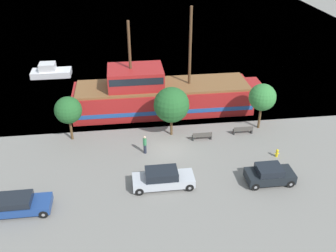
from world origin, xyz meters
The scene contains 14 objects.
ground_plane centered at (0.00, 0.00, 0.00)m, with size 160.00×160.00×0.00m, color gray.
water_surface centered at (0.00, 44.00, 0.00)m, with size 80.00×80.00×0.00m, color #38667F.
pirate_ship centered at (0.06, 7.67, 1.86)m, with size 20.26×5.11×11.10m.
moored_boat_dockside centered at (-13.30, 19.14, 0.65)m, with size 5.08×2.33×1.78m.
parked_car_curb_front centered at (7.35, -5.93, 0.74)m, with size 3.80×1.91×1.50m.
parked_car_curb_mid centered at (-12.04, -6.93, 0.67)m, with size 4.82×1.95×1.33m.
parked_car_curb_rear centered at (-1.20, -5.38, 0.77)m, with size 4.85×1.88×1.57m.
fire_hydrant centered at (9.34, -2.58, 0.41)m, with size 0.42×0.25×0.76m.
bench_promenade_east centered at (3.31, 1.02, 0.44)m, with size 1.87×0.45×0.85m.
bench_promenade_west centered at (7.51, 1.60, 0.45)m, with size 1.92×0.45×0.85m.
pedestrian_walking_near centered at (-2.25, -0.52, 0.92)m, with size 0.32×0.32×1.79m.
tree_row_east centered at (-9.02, 2.77, 3.11)m, with size 2.53×2.53×4.39m.
tree_row_mideast centered at (0.53, 2.38, 3.25)m, with size 3.37×3.37×4.94m.
tree_row_midwest centered at (9.44, 2.59, 3.39)m, with size 2.64×2.64×4.72m.
Camera 1 is at (-3.75, -28.63, 19.14)m, focal length 40.00 mm.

